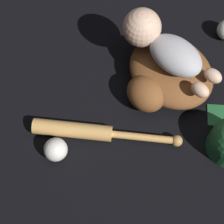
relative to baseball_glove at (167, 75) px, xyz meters
The scene contains 5 objects.
ground_plane 0.06m from the baseball_glove, ahead, with size 6.00×6.00×0.00m, color black.
baseball_glove is the anchor object (origin of this frame).
baby_figure 0.11m from the baseball_glove, ahead, with size 0.34×0.19×0.12m.
baseball_bat 0.30m from the baseball_glove, 96.01° to the left, with size 0.30×0.38×0.05m.
baseball 0.42m from the baseball_glove, 95.18° to the left, with size 0.07×0.07×0.07m.
Camera 1 is at (-0.46, 0.45, 1.08)m, focal length 60.00 mm.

